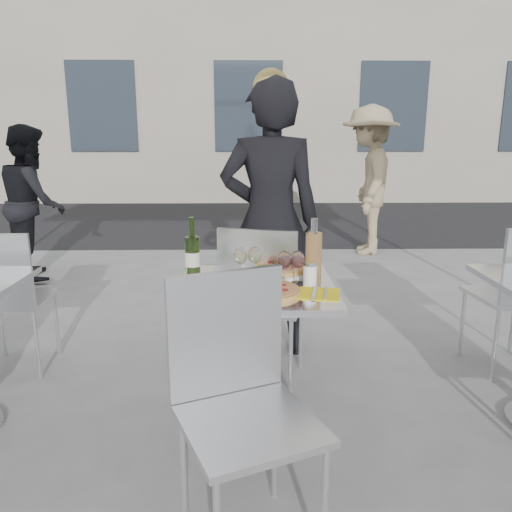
{
  "coord_description": "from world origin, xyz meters",
  "views": [
    {
      "loc": [
        -0.04,
        -2.23,
        1.43
      ],
      "look_at": [
        0.0,
        0.15,
        0.85
      ],
      "focal_mm": 35.0,
      "sensor_mm": 36.0,
      "label": 1
    }
  ],
  "objects_px": {
    "wineglass_white_a": "(240,257)",
    "wineglass_red_b": "(297,261)",
    "woman_diner": "(270,221)",
    "sugar_shaker": "(310,273)",
    "chair_near": "(239,387)",
    "carafe": "(314,253)",
    "pizza_far": "(280,269)",
    "main_table": "(257,327)",
    "pizza_near": "(266,290)",
    "side_chair_lfar": "(6,291)",
    "napkin_right": "(319,293)",
    "pedestrian_b": "(368,181)",
    "wineglass_red_a": "(284,261)",
    "chair_far": "(262,294)",
    "wine_bottle": "(192,254)",
    "pedestrian_a": "(33,203)",
    "salad_plate": "(265,276)",
    "wineglass_white_b": "(255,256)",
    "napkin_left": "(201,296)"
  },
  "relations": [
    {
      "from": "wineglass_white_a",
      "to": "wineglass_red_b",
      "type": "bearing_deg",
      "value": -16.56
    },
    {
      "from": "woman_diner",
      "to": "sugar_shaker",
      "type": "height_order",
      "value": "woman_diner"
    },
    {
      "from": "chair_near",
      "to": "carafe",
      "type": "bearing_deg",
      "value": 42.16
    },
    {
      "from": "pizza_far",
      "to": "wineglass_white_a",
      "type": "height_order",
      "value": "wineglass_white_a"
    },
    {
      "from": "main_table",
      "to": "wineglass_red_b",
      "type": "height_order",
      "value": "wineglass_red_b"
    },
    {
      "from": "main_table",
      "to": "carafe",
      "type": "bearing_deg",
      "value": 23.93
    },
    {
      "from": "pizza_near",
      "to": "side_chair_lfar",
      "type": "bearing_deg",
      "value": 153.88
    },
    {
      "from": "main_table",
      "to": "chair_near",
      "type": "height_order",
      "value": "chair_near"
    },
    {
      "from": "main_table",
      "to": "napkin_right",
      "type": "distance_m",
      "value": 0.38
    },
    {
      "from": "napkin_right",
      "to": "wineglass_red_b",
      "type": "bearing_deg",
      "value": 127.18
    },
    {
      "from": "woman_diner",
      "to": "wineglass_red_b",
      "type": "relative_size",
      "value": 11.26
    },
    {
      "from": "woman_diner",
      "to": "carafe",
      "type": "xyz_separation_m",
      "value": [
        0.17,
        -0.83,
        -0.02
      ]
    },
    {
      "from": "pedestrian_b",
      "to": "wineglass_white_a",
      "type": "distance_m",
      "value": 4.03
    },
    {
      "from": "sugar_shaker",
      "to": "wineglass_red_a",
      "type": "distance_m",
      "value": 0.13
    },
    {
      "from": "main_table",
      "to": "side_chair_lfar",
      "type": "height_order",
      "value": "side_chair_lfar"
    },
    {
      "from": "chair_far",
      "to": "pizza_near",
      "type": "xyz_separation_m",
      "value": [
        0.0,
        -0.56,
        0.2
      ]
    },
    {
      "from": "main_table",
      "to": "wineglass_white_a",
      "type": "xyz_separation_m",
      "value": [
        -0.08,
        0.09,
        0.32
      ]
    },
    {
      "from": "wine_bottle",
      "to": "pedestrian_b",
      "type": "bearing_deg",
      "value": 64.75
    },
    {
      "from": "side_chair_lfar",
      "to": "carafe",
      "type": "bearing_deg",
      "value": 162.08
    },
    {
      "from": "pedestrian_a",
      "to": "wine_bottle",
      "type": "relative_size",
      "value": 5.2
    },
    {
      "from": "chair_near",
      "to": "salad_plate",
      "type": "xyz_separation_m",
      "value": [
        0.11,
        0.66,
        0.22
      ]
    },
    {
      "from": "woman_diner",
      "to": "wineglass_red_a",
      "type": "distance_m",
      "value": 0.94
    },
    {
      "from": "pedestrian_b",
      "to": "pizza_far",
      "type": "bearing_deg",
      "value": -9.77
    },
    {
      "from": "chair_far",
      "to": "wineglass_white_b",
      "type": "xyz_separation_m",
      "value": [
        -0.04,
        -0.33,
        0.3
      ]
    },
    {
      "from": "woman_diner",
      "to": "salad_plate",
      "type": "relative_size",
      "value": 8.06
    },
    {
      "from": "pedestrian_b",
      "to": "wineglass_red_a",
      "type": "xyz_separation_m",
      "value": [
        -1.3,
        -3.82,
        -0.03
      ]
    },
    {
      "from": "woman_diner",
      "to": "chair_near",
      "type": "bearing_deg",
      "value": 86.22
    },
    {
      "from": "wine_bottle",
      "to": "wineglass_red_b",
      "type": "bearing_deg",
      "value": -13.7
    },
    {
      "from": "chair_far",
      "to": "napkin_left",
      "type": "bearing_deg",
      "value": 80.15
    },
    {
      "from": "pedestrian_a",
      "to": "wineglass_red_a",
      "type": "xyz_separation_m",
      "value": [
        2.32,
        -2.79,
        0.09
      ]
    },
    {
      "from": "pizza_near",
      "to": "chair_far",
      "type": "bearing_deg",
      "value": 90.34
    },
    {
      "from": "main_table",
      "to": "carafe",
      "type": "xyz_separation_m",
      "value": [
        0.28,
        0.12,
        0.33
      ]
    },
    {
      "from": "sugar_shaker",
      "to": "napkin_right",
      "type": "height_order",
      "value": "sugar_shaker"
    },
    {
      "from": "salad_plate",
      "to": "napkin_left",
      "type": "relative_size",
      "value": 1.1
    },
    {
      "from": "carafe",
      "to": "wineglass_red_a",
      "type": "bearing_deg",
      "value": -143.27
    },
    {
      "from": "side_chair_lfar",
      "to": "napkin_right",
      "type": "height_order",
      "value": "side_chair_lfar"
    },
    {
      "from": "side_chair_lfar",
      "to": "salad_plate",
      "type": "bearing_deg",
      "value": 156.17
    },
    {
      "from": "pizza_near",
      "to": "wineglass_red_b",
      "type": "relative_size",
      "value": 1.92
    },
    {
      "from": "wine_bottle",
      "to": "carafe",
      "type": "distance_m",
      "value": 0.59
    },
    {
      "from": "chair_near",
      "to": "wineglass_white_a",
      "type": "bearing_deg",
      "value": 67.2
    },
    {
      "from": "main_table",
      "to": "chair_far",
      "type": "distance_m",
      "value": 0.44
    },
    {
      "from": "main_table",
      "to": "napkin_left",
      "type": "height_order",
      "value": "napkin_left"
    },
    {
      "from": "side_chair_lfar",
      "to": "pedestrian_a",
      "type": "distance_m",
      "value": 2.32
    },
    {
      "from": "chair_near",
      "to": "wine_bottle",
      "type": "bearing_deg",
      "value": 83.99
    },
    {
      "from": "chair_near",
      "to": "wineglass_white_a",
      "type": "height_order",
      "value": "chair_near"
    },
    {
      "from": "chair_near",
      "to": "pedestrian_b",
      "type": "height_order",
      "value": "pedestrian_b"
    },
    {
      "from": "side_chair_lfar",
      "to": "sugar_shaker",
      "type": "distance_m",
      "value": 1.84
    },
    {
      "from": "main_table",
      "to": "napkin_left",
      "type": "relative_size",
      "value": 3.74
    },
    {
      "from": "pedestrian_b",
      "to": "salad_plate",
      "type": "bearing_deg",
      "value": -9.96
    },
    {
      "from": "chair_near",
      "to": "wineglass_red_a",
      "type": "relative_size",
      "value": 6.1
    }
  ]
}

